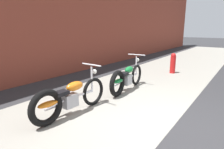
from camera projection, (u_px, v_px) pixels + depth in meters
The scene contains 5 objects.
ground_plane at pixel (172, 128), 3.61m from camera, with size 80.00×80.00×0.00m, color #2D2D30.
sidewalk_slab at pixel (100, 107), 4.60m from camera, with size 36.00×3.50×0.01m, color gray.
motorcycle_orange at pixel (67, 99), 4.00m from camera, with size 2.01×0.58×1.03m.
motorcycle_green at pixel (125, 78), 5.63m from camera, with size 2.01×0.58×1.03m.
fire_hydrant at pixel (173, 63), 7.97m from camera, with size 0.22×0.22×0.84m.
Camera 1 is at (-3.31, -0.99, 1.83)m, focal length 30.72 mm.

